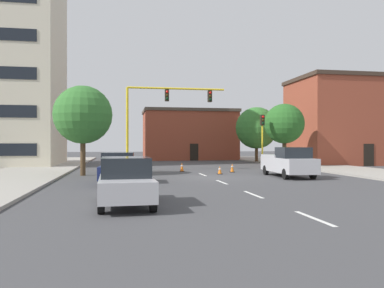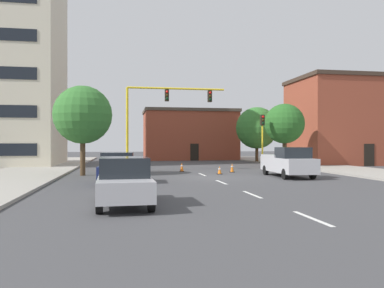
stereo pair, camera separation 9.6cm
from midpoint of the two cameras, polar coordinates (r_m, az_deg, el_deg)
The scene contains 20 objects.
ground_plane at distance 25.51m, azimuth 2.75°, elevation -4.95°, with size 160.00×160.00×0.00m, color #424244.
sidewalk_left at distance 33.60m, azimuth -22.06°, elevation -3.62°, with size 6.00×56.00×0.14m, color #9E998E.
sidewalk_right at distance 37.57m, azimuth 19.09°, elevation -3.22°, with size 6.00×56.00×0.14m, color #9E998E.
lane_stripe_seg_0 at distance 12.36m, azimuth 17.43°, elevation -10.36°, with size 0.16×2.40×0.01m, color silver.
lane_stripe_seg_1 at distance 17.37m, azimuth 8.98°, elevation -7.32°, with size 0.16×2.40×0.01m, color silver.
lane_stripe_seg_2 at distance 22.61m, azimuth 4.43°, elevation -5.59°, with size 0.16×2.40×0.01m, color silver.
lane_stripe_seg_3 at distance 27.95m, azimuth 1.62°, elevation -4.50°, with size 0.16×2.40×0.01m, color silver.
building_brick_center at distance 54.52m, azimuth -0.35°, elevation 1.37°, with size 12.73×8.40×6.88m.
building_row_right at distance 45.33m, azimuth 21.68°, elevation 3.15°, with size 11.14×8.36×9.30m.
traffic_signal_gantry at distance 31.72m, azimuth -7.34°, elevation 0.08°, with size 8.91×1.20×6.83m.
traffic_light_pole_right at distance 35.31m, azimuth 10.37°, elevation 2.18°, with size 0.32×0.47×4.80m.
tree_right_far at distance 46.15m, azimuth 9.54°, elevation 2.34°, with size 4.87×4.87×6.49m.
tree_right_mid at distance 37.28m, azimuth 13.46°, elevation 2.89°, with size 3.72×3.72×5.94m.
tree_left_near at distance 28.18m, azimuth -15.63°, elevation 4.12°, with size 4.05×4.05×6.26m.
pickup_truck_silver at distance 26.73m, azimuth 13.99°, elevation -2.63°, with size 2.18×5.46×1.99m.
sedan_silver_near_left at distance 14.33m, azimuth -9.73°, elevation -5.34°, with size 1.99×4.55×1.74m.
sedan_navy_mid_left at distance 22.32m, azimuth -10.71°, elevation -3.39°, with size 2.06×4.58×1.74m.
traffic_cone_roadside_a at distance 30.92m, azimuth -1.41°, elevation -3.40°, with size 0.36×0.36×0.73m.
traffic_cone_roadside_b at distance 30.33m, azimuth 5.99°, elevation -3.50°, with size 0.36×0.36×0.70m.
traffic_cone_roadside_c at distance 28.36m, azimuth 4.16°, elevation -3.84°, with size 0.36×0.36×0.60m.
Camera 2 is at (-5.54, -24.80, 2.25)m, focal length 36.39 mm.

